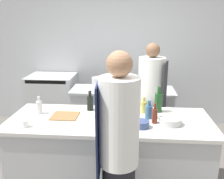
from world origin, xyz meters
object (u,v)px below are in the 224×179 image
at_px(bottle_cooking_oil, 158,102).
at_px(bottle_sauce, 39,107).
at_px(bottle_vinegar, 144,107).
at_px(cup, 25,124).
at_px(bowl_prep_small, 170,121).
at_px(stockpot, 100,83).
at_px(chef_at_prep_near, 118,154).
at_px(bottle_wine, 90,103).
at_px(chef_at_stove, 151,104).
at_px(bottle_water, 149,111).
at_px(bowl_mixing_large, 142,124).
at_px(oven_range, 53,102).
at_px(bottle_olive_oil, 155,115).

relative_size(bottle_cooking_oil, bottle_sauce, 1.50).
xyz_separation_m(bottle_vinegar, cup, (-1.26, -0.52, -0.04)).
distance_m(bottle_sauce, bowl_prep_small, 1.53).
bearing_deg(stockpot, chef_at_prep_near, -78.51).
distance_m(chef_at_prep_near, bowl_prep_small, 0.84).
relative_size(bottle_wine, cup, 3.25).
xyz_separation_m(chef_at_stove, bottle_vinegar, (-0.12, -0.50, 0.14)).
bearing_deg(cup, bottle_vinegar, 22.41).
xyz_separation_m(bottle_sauce, cup, (-0.01, -0.39, -0.05)).
bearing_deg(bottle_vinegar, stockpot, 121.55).
xyz_separation_m(bottle_wine, bottle_sauce, (-0.59, -0.16, -0.01)).
bearing_deg(bottle_water, bottle_sauce, 178.08).
distance_m(bottle_vinegar, bottle_water, 0.18).
height_order(bottle_wine, bowl_mixing_large, bottle_wine).
distance_m(bottle_sauce, cup, 0.40).
bearing_deg(bottle_water, chef_at_prep_near, -110.72).
xyz_separation_m(bowl_prep_small, stockpot, (-0.94, 1.41, 0.05)).
relative_size(bottle_vinegar, bottle_water, 0.94).
bearing_deg(bowl_prep_small, bottle_wine, 158.98).
bearing_deg(cup, oven_range, 100.24).
height_order(bowl_mixing_large, stockpot, stockpot).
xyz_separation_m(bottle_olive_oil, bottle_sauce, (-1.35, 0.18, -0.01)).
relative_size(oven_range, bottle_wine, 4.06).
bearing_deg(bowl_mixing_large, bottle_sauce, 165.89).
bearing_deg(oven_range, bowl_prep_small, -43.87).
bearing_deg(bottle_vinegar, bowl_mixing_large, -94.87).
relative_size(bottle_olive_oil, bottle_vinegar, 1.16).
bearing_deg(bowl_prep_small, bottle_water, 145.62).
relative_size(bowl_prep_small, stockpot, 0.91).
distance_m(oven_range, bottle_sauce, 1.74).
xyz_separation_m(chef_at_stove, bottle_wine, (-0.78, -0.46, 0.16)).
bearing_deg(bowl_prep_small, bottle_vinegar, 130.46).
distance_m(bottle_vinegar, stockpot, 1.28).
height_order(bottle_vinegar, bottle_cooking_oil, bottle_cooking_oil).
relative_size(chef_at_stove, bowl_mixing_large, 10.59).
bearing_deg(cup, stockpot, 69.95).
relative_size(bottle_olive_oil, cup, 2.99).
height_order(bottle_vinegar, bowl_mixing_large, bottle_vinegar).
bearing_deg(chef_at_stove, bottle_water, 9.51).
xyz_separation_m(bottle_olive_oil, cup, (-1.36, -0.21, -0.05)).
relative_size(bottle_wine, bowl_prep_small, 1.03).
distance_m(bottle_cooking_oil, bowl_mixing_large, 0.53).
bearing_deg(chef_at_stove, bottle_cooking_oil, 22.47).
distance_m(chef_at_prep_near, bottle_cooking_oil, 1.12).
distance_m(chef_at_prep_near, stockpot, 2.11).
relative_size(chef_at_stove, bottle_olive_oil, 7.46).
xyz_separation_m(bottle_olive_oil, bottle_vinegar, (-0.11, 0.30, -0.01)).
distance_m(chef_at_prep_near, bottle_vinegar, 1.01).
height_order(chef_at_prep_near, bottle_wine, chef_at_prep_near).
xyz_separation_m(chef_at_prep_near, cup, (-1.01, 0.45, 0.05)).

